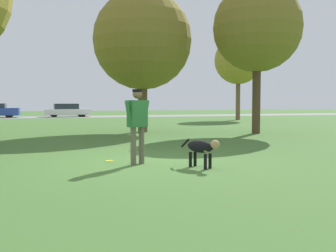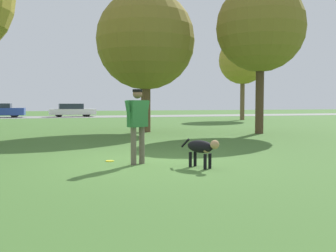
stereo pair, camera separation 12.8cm
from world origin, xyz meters
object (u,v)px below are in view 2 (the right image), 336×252
object	(u,v)px
frisbee	(110,161)
tree_mid_center	(146,41)
person	(138,119)
parked_car_white	(72,110)
tree_near_right	(261,28)
dog	(202,148)
tree_far_right	(243,60)

from	to	relation	value
frisbee	tree_mid_center	xyz separation A→B (m)	(3.11, 9.01, 4.38)
person	tree_mid_center	world-z (taller)	tree_mid_center
parked_car_white	person	bearing A→B (deg)	-92.61
parked_car_white	frisbee	bearing A→B (deg)	-93.65
parked_car_white	tree_mid_center	bearing A→B (deg)	-86.19
frisbee	tree_near_right	distance (m)	11.31
dog	tree_mid_center	distance (m)	11.36
person	dog	size ratio (longest dim) A/B	1.65
parked_car_white	tree_far_right	bearing A→B (deg)	-42.85
person	tree_near_right	size ratio (longest dim) A/B	0.25
person	tree_far_right	bearing A→B (deg)	28.79
dog	tree_near_right	world-z (taller)	tree_near_right
person	tree_mid_center	distance (m)	10.52
tree_mid_center	parked_car_white	world-z (taller)	tree_mid_center
dog	tree_far_right	bearing A→B (deg)	125.15
tree_far_right	dog	bearing A→B (deg)	-119.75
tree_near_right	parked_car_white	distance (m)	25.65
tree_mid_center	dog	bearing A→B (deg)	-97.26
tree_far_right	parked_car_white	size ratio (longest dim) A/B	1.50
frisbee	dog	bearing A→B (deg)	-41.29
tree_mid_center	tree_far_right	world-z (taller)	tree_far_right
dog	frisbee	xyz separation A→B (m)	(-1.77, 1.55, -0.44)
frisbee	parked_car_white	size ratio (longest dim) A/B	0.05
person	tree_near_right	bearing A→B (deg)	16.55
dog	tree_near_right	distance (m)	11.04
dog	frisbee	size ratio (longest dim) A/B	5.01
tree_near_right	tree_far_right	bearing A→B (deg)	65.35
dog	tree_far_right	distance (m)	24.81
tree_mid_center	tree_near_right	xyz separation A→B (m)	(4.76, -2.47, 0.42)
tree_mid_center	parked_car_white	xyz separation A→B (m)	(-2.22, 21.87, -3.73)
tree_mid_center	tree_far_right	distance (m)	15.14
dog	tree_mid_center	xyz separation A→B (m)	(1.35, 10.56, 3.94)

